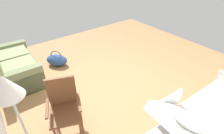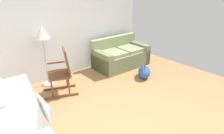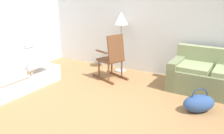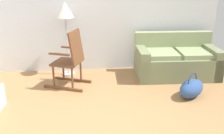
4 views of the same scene
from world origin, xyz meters
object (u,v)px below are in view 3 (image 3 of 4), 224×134
(hospital_bed, at_px, (11,76))
(duffel_bag, at_px, (199,103))
(rocking_chair, at_px, (112,58))
(couch, at_px, (212,78))
(floor_lamp, at_px, (121,22))

(hospital_bed, distance_m, duffel_bag, 3.66)
(hospital_bed, bearing_deg, rocking_chair, 46.24)
(couch, bearing_deg, duffel_bag, -92.95)
(hospital_bed, xyz_separation_m, duffel_bag, (3.54, 0.90, -0.16))
(hospital_bed, bearing_deg, floor_lamp, 57.15)
(rocking_chair, distance_m, floor_lamp, 0.95)
(floor_lamp, relative_size, duffel_bag, 2.34)
(floor_lamp, bearing_deg, duffel_bag, -30.61)
(rocking_chair, height_order, duffel_bag, rocking_chair)
(rocking_chair, distance_m, duffel_bag, 2.17)
(rocking_chair, bearing_deg, floor_lamp, 99.19)
(couch, bearing_deg, rocking_chair, -171.18)
(rocking_chair, bearing_deg, couch, 8.82)
(couch, distance_m, duffel_bag, 1.00)
(couch, relative_size, floor_lamp, 1.10)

